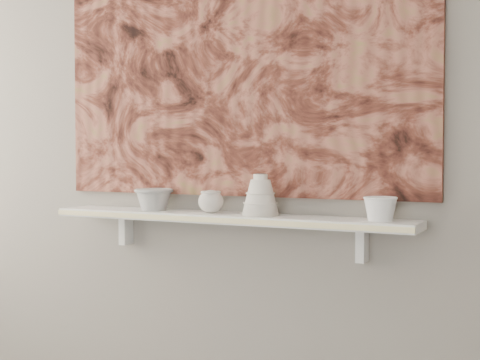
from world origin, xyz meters
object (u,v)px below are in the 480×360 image
Objects in this scene: cup_cream at (211,202)px; bell_vessel at (260,195)px; shelf at (225,218)px; painting at (235,47)px; bowl_grey at (154,199)px; bowl_white at (380,209)px.

bell_vessel is at bearing 0.00° from cup_cream.
cup_cream is (-0.06, 0.00, 0.06)m from shelf.
bowl_grey is at bearing -165.47° from painting.
shelf is 0.08m from cup_cream.
bowl_grey is at bearing 180.00° from bell_vessel.
bowl_white is at bearing -8.06° from painting.
bowl_grey is at bearing 180.00° from cup_cream.
shelf is at bearing 180.00° from bell_vessel.
bell_vessel is (0.14, 0.00, 0.09)m from shelf.
painting is 0.58m from cup_cream.
bowl_grey is 0.45m from bell_vessel.
bowl_grey reaches higher than cup_cream.
bowl_grey is 1.36× the size of bowl_white.
bell_vessel is 0.43m from bowl_white.
cup_cream is at bearing -126.78° from painting.
bowl_white is at bearing 0.00° from shelf.
bell_vessel is (0.45, 0.00, 0.03)m from bowl_grey.
shelf is 0.93× the size of painting.
painting reaches higher than shelf.
painting is (0.00, 0.08, 0.62)m from shelf.
bowl_white is at bearing 0.00° from bell_vessel.
cup_cream is 0.63m from bowl_white.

